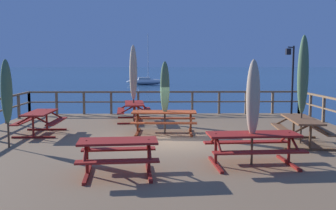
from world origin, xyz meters
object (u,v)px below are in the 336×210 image
at_px(patio_umbrella_tall_mid_right, 133,73).
at_px(picnic_table_back_right, 40,118).
at_px(patio_umbrella_short_back, 7,92).
at_px(sailboat_distant, 146,81).
at_px(lamp_post_hooked, 291,70).
at_px(picnic_table_front_left, 118,150).
at_px(patio_umbrella_tall_front, 253,98).
at_px(picnic_table_mid_centre, 164,117).
at_px(picnic_table_front_right, 253,142).
at_px(patio_umbrella_short_mid, 303,75).
at_px(picnic_table_back_left, 302,125).
at_px(patio_umbrella_tall_back_right, 165,88).
at_px(picnic_table_mid_right, 134,108).

bearing_deg(patio_umbrella_tall_mid_right, picnic_table_back_right, -135.98).
bearing_deg(patio_umbrella_short_back, sailboat_distant, 87.20).
xyz_separation_m(patio_umbrella_tall_mid_right, lamp_post_hooked, (7.10, 1.53, 0.11)).
xyz_separation_m(picnic_table_front_left, patio_umbrella_short_back, (-3.41, 2.75, 1.06)).
relative_size(patio_umbrella_tall_front, patio_umbrella_tall_mid_right, 0.79).
bearing_deg(patio_umbrella_short_back, picnic_table_mid_centre, 26.01).
xyz_separation_m(picnic_table_front_right, patio_umbrella_tall_mid_right, (-3.27, 7.04, 1.44)).
bearing_deg(picnic_table_mid_centre, picnic_table_front_left, -102.17).
relative_size(picnic_table_front_right, patio_umbrella_short_back, 0.87).
height_order(patio_umbrella_short_mid, sailboat_distant, sailboat_distant).
relative_size(picnic_table_front_left, patio_umbrella_tall_mid_right, 0.57).
bearing_deg(picnic_table_front_right, picnic_table_back_left, 49.08).
bearing_deg(sailboat_distant, patio_umbrella_tall_back_right, -87.32).
distance_m(patio_umbrella_tall_mid_right, patio_umbrella_short_back, 5.99).
distance_m(picnic_table_front_right, picnic_table_front_left, 3.19).
distance_m(patio_umbrella_tall_front, sailboat_distant, 50.23).
height_order(patio_umbrella_tall_mid_right, patio_umbrella_short_back, patio_umbrella_tall_mid_right).
bearing_deg(picnic_table_back_left, picnic_table_mid_centre, 155.78).
xyz_separation_m(picnic_table_front_right, patio_umbrella_tall_back_right, (-2.02, 4.14, 1.01)).
xyz_separation_m(picnic_table_mid_centre, sailboat_distant, (-2.13, 45.81, -0.95)).
bearing_deg(picnic_table_back_right, patio_umbrella_short_back, -96.75).
relative_size(picnic_table_front_left, patio_umbrella_tall_back_right, 0.73).
bearing_deg(lamp_post_hooked, picnic_table_back_left, -105.98).
relative_size(picnic_table_back_left, patio_umbrella_tall_back_right, 0.92).
relative_size(picnic_table_mid_right, picnic_table_front_left, 1.21).
xyz_separation_m(patio_umbrella_tall_back_right, lamp_post_hooked, (5.84, 4.43, 0.54)).
distance_m(picnic_table_front_left, patio_umbrella_tall_front, 3.33).
relative_size(picnic_table_front_left, patio_umbrella_short_back, 0.71).
bearing_deg(picnic_table_back_right, picnic_table_mid_centre, 0.74).
relative_size(picnic_table_back_right, sailboat_distant, 0.24).
xyz_separation_m(picnic_table_mid_right, picnic_table_front_left, (0.14, -7.80, -0.01)).
relative_size(picnic_table_mid_centre, picnic_table_front_left, 1.25).
relative_size(patio_umbrella_short_mid, patio_umbrella_tall_back_right, 1.30).
height_order(picnic_table_back_left, picnic_table_front_left, same).
bearing_deg(patio_umbrella_tall_mid_right, picnic_table_front_right, -65.06).
height_order(picnic_table_mid_centre, patio_umbrella_tall_front, patio_umbrella_tall_front).
relative_size(picnic_table_back_left, patio_umbrella_tall_mid_right, 0.72).
height_order(picnic_table_mid_right, lamp_post_hooked, lamp_post_hooked).
relative_size(picnic_table_mid_centre, patio_umbrella_tall_back_right, 0.91).
bearing_deg(lamp_post_hooked, patio_umbrella_tall_back_right, -142.85).
distance_m(picnic_table_back_right, patio_umbrella_short_mid, 8.63).
distance_m(picnic_table_front_right, picnic_table_back_right, 7.51).
relative_size(picnic_table_front_left, lamp_post_hooked, 0.56).
relative_size(picnic_table_front_right, picnic_table_back_right, 1.20).
bearing_deg(picnic_table_mid_right, patio_umbrella_tall_front, -65.51).
xyz_separation_m(picnic_table_mid_right, patio_umbrella_tall_mid_right, (-0.02, -0.04, 1.44)).
bearing_deg(patio_umbrella_tall_back_right, patio_umbrella_short_back, -154.76).
xyz_separation_m(picnic_table_front_left, patio_umbrella_tall_mid_right, (-0.17, 7.77, 1.46)).
bearing_deg(sailboat_distant, picnic_table_back_left, -82.57).
xyz_separation_m(picnic_table_back_right, picnic_table_front_left, (3.16, -4.88, -0.00)).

